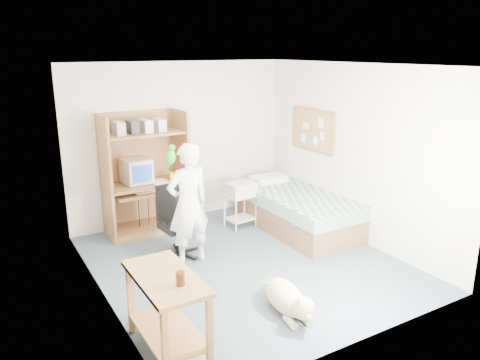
{
  "coord_description": "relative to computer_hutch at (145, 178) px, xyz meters",
  "views": [
    {
      "loc": [
        -2.88,
        -4.75,
        2.69
      ],
      "look_at": [
        0.06,
        0.23,
        1.05
      ],
      "focal_mm": 35.0,
      "sensor_mm": 36.0,
      "label": 1
    }
  ],
  "objects": [
    {
      "name": "wall_left",
      "position": [
        -1.1,
        -1.74,
        0.43
      ],
      "size": [
        0.02,
        4.0,
        2.5
      ],
      "primitive_type": "cube",
      "color": "beige",
      "rests_on": "floor"
    },
    {
      "name": "computer_hutch",
      "position": [
        0.0,
        0.0,
        0.0
      ],
      "size": [
        1.2,
        0.63,
        1.8
      ],
      "color": "brown",
      "rests_on": "floor"
    },
    {
      "name": "wall_back",
      "position": [
        0.7,
        0.26,
        0.43
      ],
      "size": [
        3.6,
        0.02,
        2.5
      ],
      "primitive_type": "cube",
      "color": "beige",
      "rests_on": "floor"
    },
    {
      "name": "office_chair",
      "position": [
        0.04,
        -1.05,
        -0.48
      ],
      "size": [
        0.53,
        0.53,
        0.95
      ],
      "rotation": [
        0.0,
        0.0,
        0.1
      ],
      "color": "black",
      "rests_on": "floor"
    },
    {
      "name": "drink_glass",
      "position": [
        -0.8,
        -3.16,
        -0.01
      ],
      "size": [
        0.08,
        0.08,
        0.12
      ],
      "primitive_type": "cylinder",
      "color": "#3F1C0A",
      "rests_on": "side_desk"
    },
    {
      "name": "printer",
      "position": [
        1.3,
        -0.6,
        -0.2
      ],
      "size": [
        0.45,
        0.37,
        0.18
      ],
      "primitive_type": "cube",
      "rotation": [
        0.0,
        0.0,
        0.11
      ],
      "color": "beige",
      "rests_on": "printer_cart"
    },
    {
      "name": "ceiling",
      "position": [
        0.7,
        -1.74,
        1.68
      ],
      "size": [
        3.6,
        4.0,
        0.02
      ],
      "primitive_type": "cube",
      "color": "white",
      "rests_on": "wall_back"
    },
    {
      "name": "side_desk",
      "position": [
        -0.85,
        -2.94,
        -0.33
      ],
      "size": [
        0.5,
        1.0,
        0.75
      ],
      "color": "brown",
      "rests_on": "floor"
    },
    {
      "name": "parrot",
      "position": [
        -0.11,
        -1.34,
        0.62
      ],
      "size": [
        0.12,
        0.2,
        0.32
      ],
      "rotation": [
        0.0,
        0.0,
        0.1
      ],
      "color": "#1F9615",
      "rests_on": "person"
    },
    {
      "name": "pencil_cup",
      "position": [
        0.4,
        -0.09,
        -0.0
      ],
      "size": [
        0.08,
        0.08,
        0.12
      ],
      "primitive_type": "cylinder",
      "color": "yellow",
      "rests_on": "computer_hutch"
    },
    {
      "name": "dog",
      "position": [
        0.47,
        -2.98,
        -0.66
      ],
      "size": [
        0.42,
        1.0,
        0.38
      ],
      "rotation": [
        0.0,
        0.0,
        -0.14
      ],
      "color": "tan",
      "rests_on": "floor"
    },
    {
      "name": "corkboard",
      "position": [
        2.47,
        -0.84,
        0.63
      ],
      "size": [
        0.04,
        0.94,
        0.66
      ],
      "color": "olive",
      "rests_on": "wall_right"
    },
    {
      "name": "person",
      "position": [
        0.09,
        -1.35,
        -0.03
      ],
      "size": [
        0.61,
        0.43,
        1.58
      ],
      "primitive_type": "imported",
      "rotation": [
        0.0,
        0.0,
        3.24
      ],
      "color": "white",
      "rests_on": "floor"
    },
    {
      "name": "crt_monitor",
      "position": [
        -0.12,
        0.01,
        0.13
      ],
      "size": [
        0.42,
        0.44,
        0.36
      ],
      "rotation": [
        0.0,
        0.0,
        0.1
      ],
      "color": "beige",
      "rests_on": "computer_hutch"
    },
    {
      "name": "bed",
      "position": [
        2.0,
        -1.12,
        -0.53
      ],
      "size": [
        1.02,
        2.02,
        0.66
      ],
      "color": "brown",
      "rests_on": "floor"
    },
    {
      "name": "printer_cart",
      "position": [
        1.3,
        -0.6,
        -0.47
      ],
      "size": [
        0.48,
        0.4,
        0.53
      ],
      "rotation": [
        0.0,
        0.0,
        0.11
      ],
      "color": "silver",
      "rests_on": "floor"
    },
    {
      "name": "floor",
      "position": [
        0.7,
        -1.74,
        -0.82
      ],
      "size": [
        4.0,
        4.0,
        0.0
      ],
      "primitive_type": "plane",
      "color": "#424F5A",
      "rests_on": "ground"
    },
    {
      "name": "floor_box_a",
      "position": [
        -0.8,
        -3.18,
        -0.77
      ],
      "size": [
        0.26,
        0.21,
        0.1
      ],
      "primitive_type": "cube",
      "rotation": [
        0.0,
        0.0,
        0.06
      ],
      "color": "white",
      "rests_on": "floor"
    },
    {
      "name": "keyboard",
      "position": [
        0.01,
        -0.16,
        -0.15
      ],
      "size": [
        0.45,
        0.16,
        0.03
      ],
      "primitive_type": "cube",
      "rotation": [
        0.0,
        0.0,
        -0.0
      ],
      "color": "beige",
      "rests_on": "computer_hutch"
    },
    {
      "name": "wall_right",
      "position": [
        2.5,
        -1.74,
        0.43
      ],
      "size": [
        0.02,
        4.0,
        2.5
      ],
      "primitive_type": "cube",
      "color": "beige",
      "rests_on": "floor"
    }
  ]
}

